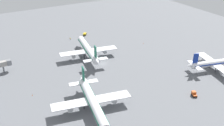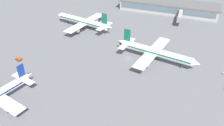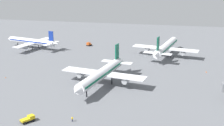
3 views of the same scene
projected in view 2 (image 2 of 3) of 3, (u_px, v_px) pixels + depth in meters
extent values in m
plane|color=slate|center=(128.00, 58.00, 127.19)|extent=(288.00, 288.00, 0.00)
cube|color=#9E9993|center=(168.00, 7.00, 184.28)|extent=(73.14, 18.22, 7.04)
cube|color=#4C6070|center=(166.00, 10.00, 176.43)|extent=(70.21, 0.30, 3.62)
cube|color=#59595B|center=(169.00, 2.00, 182.10)|extent=(76.06, 18.95, 1.21)
cylinder|color=white|center=(156.00, 52.00, 122.65)|extent=(38.44, 10.99, 4.21)
cone|color=white|center=(196.00, 63.00, 113.78)|extent=(4.86, 4.69, 4.00)
cone|color=white|center=(122.00, 42.00, 131.18)|extent=(5.78, 4.26, 3.37)
cube|color=#0C593F|center=(156.00, 52.00, 122.48)|extent=(36.95, 10.79, 0.76)
cube|color=white|center=(153.00, 52.00, 123.71)|extent=(12.53, 36.90, 0.38)
cylinder|color=#A5A8AD|center=(160.00, 46.00, 131.84)|extent=(5.31, 3.17, 2.32)
cylinder|color=#A5A8AD|center=(144.00, 63.00, 117.18)|extent=(5.31, 3.17, 2.32)
cube|color=white|center=(127.00, 43.00, 129.91)|extent=(5.98, 14.93, 0.30)
cube|color=#0C593F|center=(127.00, 35.00, 127.18)|extent=(3.70, 1.10, 6.74)
cylinder|color=black|center=(181.00, 65.00, 118.76)|extent=(0.51, 0.51, 2.95)
cylinder|color=black|center=(153.00, 54.00, 128.35)|extent=(0.51, 0.51, 2.95)
cylinder|color=black|center=(148.00, 60.00, 123.49)|extent=(0.51, 0.51, 2.95)
cone|color=white|center=(28.00, 75.00, 105.74)|extent=(3.91, 5.09, 2.89)
cylinder|color=#A5A8AD|center=(10.00, 107.00, 91.76)|extent=(2.98, 4.63, 1.99)
cube|color=white|center=(23.00, 79.00, 103.96)|extent=(12.83, 5.92, 0.26)
cube|color=navy|center=(21.00, 71.00, 101.61)|extent=(1.15, 3.16, 5.79)
cylinder|color=black|center=(4.00, 103.00, 96.05)|extent=(0.43, 0.43, 2.53)
cylinder|color=white|center=(83.00, 21.00, 157.23)|extent=(38.26, 11.56, 4.20)
cone|color=white|center=(60.00, 15.00, 166.32)|extent=(4.90, 4.73, 3.99)
cone|color=white|center=(109.00, 27.00, 147.81)|extent=(5.80, 4.32, 3.36)
cube|color=#0C593F|center=(83.00, 21.00, 157.06)|extent=(36.78, 11.34, 0.76)
cube|color=white|center=(85.00, 22.00, 156.61)|extent=(13.06, 36.76, 0.38)
cylinder|color=#A5A8AD|center=(76.00, 30.00, 150.17)|extent=(5.32, 3.23, 2.31)
cylinder|color=#A5A8AD|center=(94.00, 19.00, 164.64)|extent=(5.32, 3.23, 2.31)
cube|color=white|center=(104.00, 26.00, 149.34)|extent=(6.18, 14.89, 0.30)
cube|color=#0C593F|center=(104.00, 19.00, 146.61)|extent=(3.68, 1.16, 6.72)
cylinder|color=black|center=(68.00, 22.00, 165.13)|extent=(0.50, 0.50, 2.94)
cylinder|color=black|center=(84.00, 29.00, 155.41)|extent=(0.50, 0.50, 2.94)
cylinder|color=black|center=(90.00, 25.00, 160.20)|extent=(0.50, 0.50, 2.94)
cube|color=black|center=(19.00, 59.00, 125.49)|extent=(3.68, 2.97, 0.30)
cube|color=#BF4C19|center=(19.00, 58.00, 124.58)|extent=(2.38, 2.44, 1.60)
cube|color=#3F596B|center=(20.00, 58.00, 123.94)|extent=(0.68, 1.51, 0.90)
cube|color=#BF4C19|center=(18.00, 58.00, 125.79)|extent=(2.01, 2.29, 0.50)
cylinder|color=black|center=(21.00, 60.00, 125.52)|extent=(0.85, 0.58, 0.80)
cylinder|color=black|center=(18.00, 61.00, 124.35)|extent=(0.85, 0.58, 0.80)
cylinder|color=black|center=(19.00, 58.00, 126.80)|extent=(0.85, 0.58, 0.80)
cylinder|color=black|center=(16.00, 59.00, 125.63)|extent=(0.85, 0.58, 0.80)
cylinder|color=#1E2338|center=(223.00, 74.00, 114.40)|extent=(0.42, 0.42, 0.85)
cylinder|color=yellow|center=(223.00, 73.00, 114.01)|extent=(0.50, 0.50, 0.60)
sphere|color=tan|center=(223.00, 72.00, 113.79)|extent=(0.22, 0.22, 0.22)
cylinder|color=yellow|center=(223.00, 73.00, 113.87)|extent=(0.10, 0.10, 0.54)
cylinder|color=yellow|center=(223.00, 72.00, 114.15)|extent=(0.10, 0.10, 0.54)
cube|color=#9E9993|center=(180.00, 15.00, 165.74)|extent=(3.38, 16.57, 2.80)
cylinder|color=slate|center=(179.00, 23.00, 162.92)|extent=(0.90, 0.90, 3.80)
cube|color=slate|center=(179.00, 20.00, 158.36)|extent=(3.23, 2.55, 3.08)
cone|color=#EA590C|center=(130.00, 22.00, 167.70)|extent=(0.44, 0.44, 0.60)
cone|color=#EA590C|center=(131.00, 117.00, 90.81)|extent=(0.44, 0.44, 0.60)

